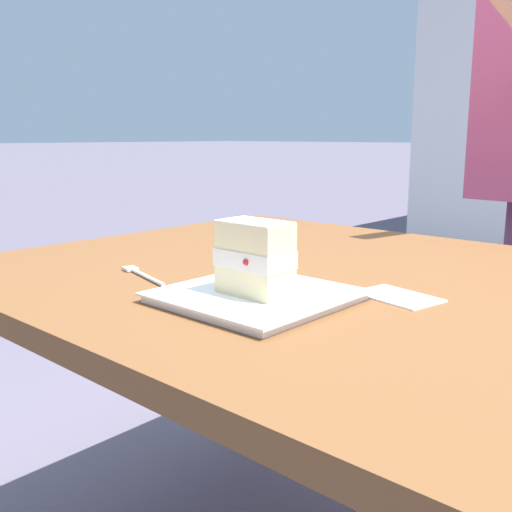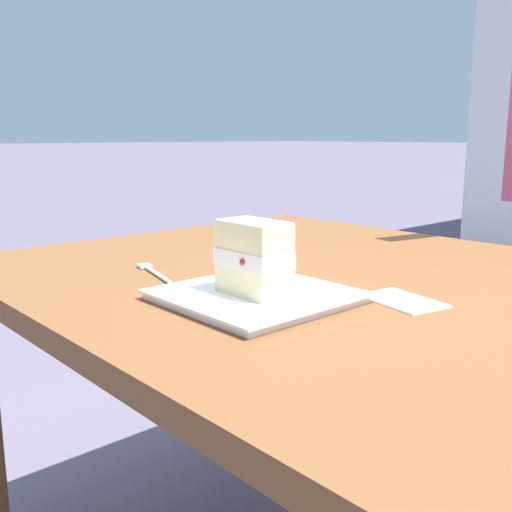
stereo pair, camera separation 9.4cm
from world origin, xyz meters
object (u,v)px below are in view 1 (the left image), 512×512
Objects in this scene: dessert_plate at (256,296)px; dessert_fork at (142,274)px; cake_slice at (255,258)px; paper_napkin at (398,297)px; patio_table at (363,327)px.

dessert_plate reaches higher than dessert_fork.
dessert_plate is 0.28m from dessert_fork.
cake_slice reaches higher than paper_napkin.
dessert_plate is at bearing 47.48° from paper_napkin.
dessert_fork is at bearing 23.91° from paper_napkin.
cake_slice is (0.05, 0.25, 0.16)m from patio_table.
dessert_fork is at bearing 1.54° from cake_slice.
dessert_plate reaches higher than paper_napkin.
patio_table is at bearing -32.26° from paper_napkin.
paper_napkin is (-0.43, -0.19, -0.00)m from dessert_fork.
dessert_fork reaches higher than patio_table.
patio_table is 0.26m from dessert_plate.
dessert_plate is at bearing -175.98° from dessert_fork.
patio_table is 0.43m from dessert_fork.
cake_slice is 0.69× the size of dessert_fork.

